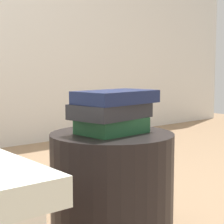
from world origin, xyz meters
TOP-DOWN VIEW (x-y plane):
  - side_table at (0.00, 0.00)m, footprint 0.45×0.45m
  - book_forest at (0.00, 0.00)m, footprint 0.24×0.18m
  - book_charcoal at (-0.01, 0.00)m, footprint 0.30×0.22m
  - book_navy at (0.01, -0.01)m, footprint 0.31×0.20m

SIDE VIEW (x-z plane):
  - side_table at x=0.00m, z-range 0.00..0.42m
  - book_forest at x=0.00m, z-range 0.42..0.48m
  - book_charcoal at x=-0.01m, z-range 0.48..0.53m
  - book_navy at x=0.01m, z-range 0.53..0.58m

